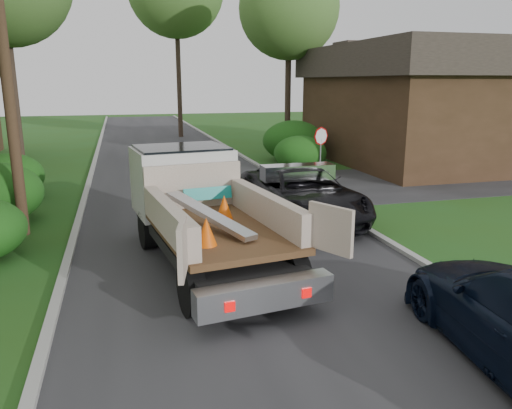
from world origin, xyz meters
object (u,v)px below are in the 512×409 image
Objects in this scene: tree_right_far at (289,9)px; flatbed_truck at (196,200)px; utility_pole at (4,45)px; black_pickup at (302,194)px; house_right at (421,103)px; stop_sign at (321,144)px.

tree_right_far is 21.07m from flatbed_truck.
tree_right_far is 1.61× the size of flatbed_truck.
utility_pole is 0.87× the size of tree_right_far.
tree_right_far is (12.98, 15.02, 3.31)m from utility_pole.
utility_pole is at bearing 174.84° from black_pickup.
house_right is 9.72m from tree_right_far.
flatbed_truck is at bearing -115.30° from tree_right_far.
black_pickup is (3.71, 2.44, -0.58)m from flatbed_truck.
house_right reaches higher than flatbed_truck.
house_right reaches higher than black_pickup.
flatbed_truck is (-8.48, -17.94, -7.07)m from tree_right_far.
stop_sign is 0.19× the size of house_right.
utility_pole reaches higher than house_right.
black_pickup is (-10.27, -9.50, -2.34)m from house_right.
stop_sign is 0.22× the size of tree_right_far.
flatbed_truck is 1.20× the size of black_pickup.
tree_right_far is (-5.50, 6.00, 5.32)m from house_right.
utility_pole reaches higher than stop_sign.
tree_right_far is at bearing 57.10° from flatbed_truck.
stop_sign reaches higher than black_pickup.
utility_pole is at bearing 139.40° from flatbed_truck.
utility_pole is 20.12m from tree_right_far.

